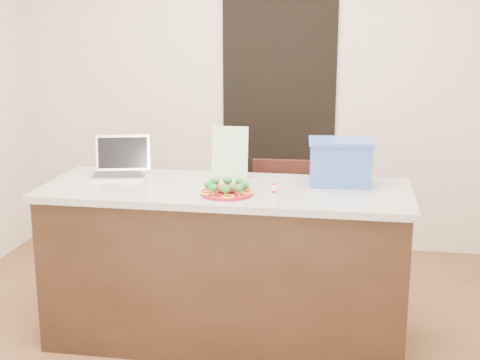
% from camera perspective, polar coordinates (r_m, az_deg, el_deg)
% --- Properties ---
extents(ground, '(4.00, 4.00, 0.00)m').
position_cam_1_polar(ground, '(3.85, -1.91, -14.95)').
color(ground, brown).
rests_on(ground, ground).
extents(room_shell, '(4.00, 4.00, 4.00)m').
position_cam_1_polar(room_shell, '(3.38, -2.13, 9.91)').
color(room_shell, white).
rests_on(room_shell, ground).
extents(doorway, '(0.90, 0.02, 2.00)m').
position_cam_1_polar(doorway, '(5.38, 3.30, 4.67)').
color(doorway, black).
rests_on(doorway, ground).
extents(island, '(2.06, 0.76, 0.92)m').
position_cam_1_polar(island, '(3.87, -1.21, -7.18)').
color(island, black).
rests_on(island, ground).
extents(plate, '(0.28, 0.28, 0.02)m').
position_cam_1_polar(plate, '(3.57, -1.15, -1.09)').
color(plate, maroon).
rests_on(plate, island).
extents(meatballs, '(0.11, 0.11, 0.04)m').
position_cam_1_polar(meatballs, '(3.56, -1.14, -0.70)').
color(meatballs, brown).
rests_on(meatballs, plate).
extents(broccoli, '(0.24, 0.24, 0.04)m').
position_cam_1_polar(broccoli, '(3.56, -1.15, -0.40)').
color(broccoli, '#15521D').
rests_on(broccoli, plate).
extents(pepper_rings, '(0.27, 0.28, 0.01)m').
position_cam_1_polar(pepper_rings, '(3.57, -1.15, -0.94)').
color(pepper_rings, orange).
rests_on(pepper_rings, plate).
extents(napkin, '(0.18, 0.18, 0.01)m').
position_cam_1_polar(napkin, '(3.64, -1.86, -0.95)').
color(napkin, white).
rests_on(napkin, island).
extents(fork, '(0.03, 0.14, 0.00)m').
position_cam_1_polar(fork, '(3.65, -2.15, -0.82)').
color(fork, silver).
rests_on(fork, napkin).
extents(knife, '(0.05, 0.22, 0.01)m').
position_cam_1_polar(knife, '(3.61, -1.46, -0.94)').
color(knife, silver).
rests_on(knife, napkin).
extents(yogurt_bottle, '(0.03, 0.03, 0.06)m').
position_cam_1_polar(yogurt_bottle, '(3.57, 2.95, -0.87)').
color(yogurt_bottle, white).
rests_on(yogurt_bottle, island).
extents(laptop, '(0.37, 0.33, 0.23)m').
position_cam_1_polar(laptop, '(4.08, -10.20, 1.31)').
color(laptop, silver).
rests_on(laptop, island).
extents(leaflet, '(0.21, 0.05, 0.30)m').
position_cam_1_polar(leaflet, '(3.92, -0.88, 2.38)').
color(leaflet, white).
rests_on(leaflet, island).
extents(blue_box, '(0.38, 0.28, 0.26)m').
position_cam_1_polar(blue_box, '(3.81, 8.54, 1.55)').
color(blue_box, '#2D52A2').
rests_on(blue_box, island).
extents(chair, '(0.42, 0.42, 0.91)m').
position_cam_1_polar(chair, '(4.51, 3.46, -3.42)').
color(chair, '#381611').
rests_on(chair, ground).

